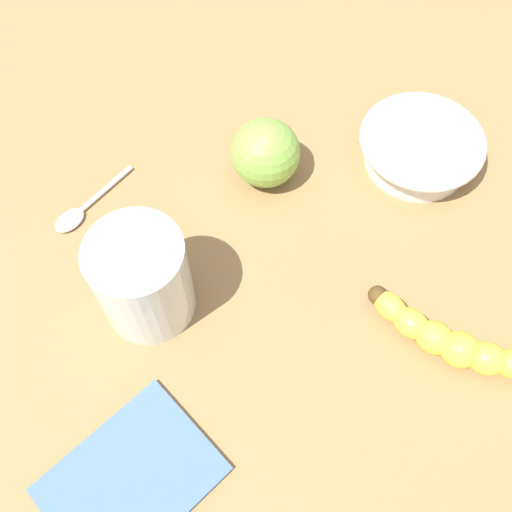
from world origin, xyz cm
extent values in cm
cube|color=olive|center=(0.00, 0.00, 1.50)|extent=(120.00, 120.00, 3.00)
ellipsoid|color=yellow|center=(7.51, -5.43, 4.77)|extent=(4.10, 4.52, 2.48)
ellipsoid|color=yellow|center=(8.98, -7.47, 4.77)|extent=(4.60, 4.72, 2.84)
ellipsoid|color=yellow|center=(10.71, -9.30, 4.77)|extent=(4.94, 4.91, 3.19)
ellipsoid|color=yellow|center=(12.68, -10.86, 4.77)|extent=(5.13, 5.07, 3.55)
ellipsoid|color=yellow|center=(14.84, -12.15, 4.77)|extent=(4.81, 4.55, 3.19)
sphere|color=#513819|center=(6.61, -3.98, 4.77)|extent=(1.95, 1.95, 1.95)
cylinder|color=silver|center=(-15.72, 0.28, 8.46)|extent=(9.03, 9.03, 10.92)
cylinder|color=gray|center=(-15.72, 0.28, 7.43)|extent=(8.53, 8.53, 8.37)
cylinder|color=white|center=(16.31, 12.71, 5.15)|extent=(11.89, 11.89, 4.30)
torus|color=white|center=(16.31, 12.71, 6.70)|extent=(14.13, 14.13, 1.20)
sphere|color=#84B747|center=(-1.31, 13.96, 6.85)|extent=(7.69, 7.69, 7.69)
ellipsoid|color=silver|center=(-23.60, 11.38, 3.40)|extent=(4.30, 4.16, 0.80)
cube|color=silver|center=(-19.67, 14.70, 3.40)|extent=(6.81, 5.87, 0.25)
cube|color=slate|center=(-19.07, -16.61, 3.30)|extent=(17.87, 16.92, 0.60)
camera|label=1|loc=(-9.67, -25.88, 56.96)|focal=40.71mm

